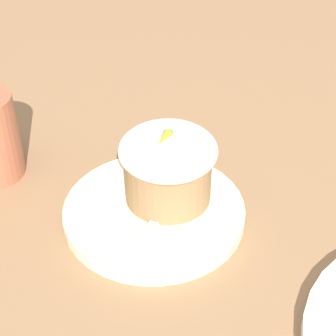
{
  "coord_description": "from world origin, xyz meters",
  "views": [
    {
      "loc": [
        0.4,
        0.24,
        0.43
      ],
      "look_at": [
        -0.02,
        0.01,
        0.06
      ],
      "focal_mm": 60.0,
      "sensor_mm": 36.0,
      "label": 1
    }
  ],
  "objects": [
    {
      "name": "carrot_cake",
      "position": [
        -0.02,
        0.01,
        0.06
      ],
      "size": [
        0.11,
        0.11,
        0.09
      ],
      "color": "olive",
      "rests_on": "dessert_plate"
    },
    {
      "name": "spoon",
      "position": [
        -0.0,
        0.01,
        0.02
      ],
      "size": [
        0.12,
        0.04,
        0.01
      ],
      "color": "#B7B7BC",
      "rests_on": "dessert_plate"
    },
    {
      "name": "dessert_plate",
      "position": [
        0.0,
        0.0,
        0.01
      ],
      "size": [
        0.2,
        0.2,
        0.02
      ],
      "color": "beige",
      "rests_on": "ground_plane"
    },
    {
      "name": "ground_plane",
      "position": [
        0.0,
        0.0,
        0.0
      ],
      "size": [
        4.0,
        4.0,
        0.0
      ],
      "primitive_type": "plane",
      "color": "#846042"
    }
  ]
}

